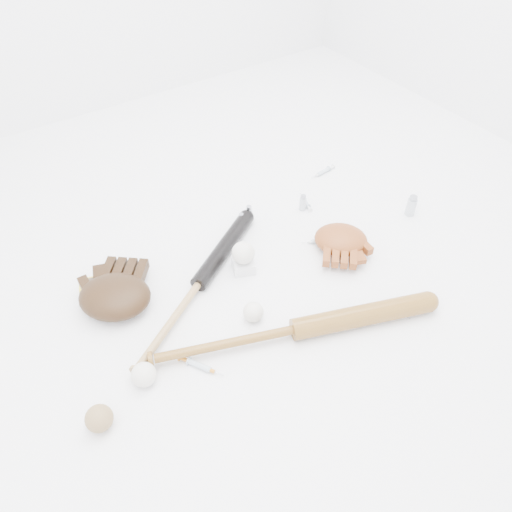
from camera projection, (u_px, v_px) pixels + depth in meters
bat_dark at (199, 283)px, 1.73m from camera, size 0.73×0.49×0.06m
bat_wood at (296, 329)px, 1.58m from camera, size 0.94×0.40×0.07m
glove_dark at (115, 296)px, 1.66m from camera, size 0.40×0.40×0.10m
glove_tan at (341, 239)px, 1.87m from camera, size 0.33×0.33×0.09m
trading_card at (89, 287)px, 1.75m from camera, size 0.09×0.10×0.00m
pedestal at (244, 265)px, 1.80m from camera, size 0.10×0.10×0.04m
baseball_on_pedestal at (243, 253)px, 1.76m from camera, size 0.08×0.08×0.08m
baseball_left at (144, 375)px, 1.46m from camera, size 0.07×0.07×0.07m
baseball_upper at (110, 284)px, 1.72m from camera, size 0.07×0.07×0.07m
baseball_mid at (253, 312)px, 1.63m from camera, size 0.07×0.07×0.07m
baseball_aged at (99, 418)px, 1.36m from camera, size 0.08×0.08×0.08m
syringe_0 at (200, 366)px, 1.51m from camera, size 0.11×0.16×0.02m
syringe_1 at (320, 241)px, 1.91m from camera, size 0.15×0.09×0.02m
syringe_2 at (306, 202)px, 2.08m from camera, size 0.06×0.14×0.02m
syringe_3 at (387, 312)px, 1.66m from camera, size 0.11×0.14×0.02m
syringe_4 at (323, 172)px, 2.24m from camera, size 0.16×0.04×0.02m
vial_0 at (241, 220)px, 1.97m from camera, size 0.02×0.02×0.06m
vial_1 at (249, 213)px, 1.99m from camera, size 0.03×0.03×0.07m
vial_2 at (303, 203)px, 2.04m from camera, size 0.03×0.03×0.07m
vial_3 at (411, 206)px, 2.01m from camera, size 0.04×0.04×0.09m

